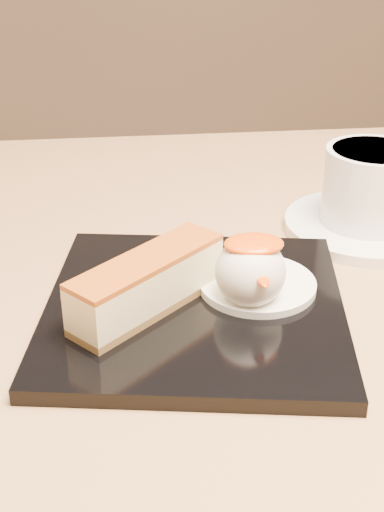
{
  "coord_description": "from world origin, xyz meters",
  "views": [
    {
      "loc": [
        -0.09,
        -0.47,
        1.01
      ],
      "look_at": [
        -0.04,
        -0.0,
        0.76
      ],
      "focal_mm": 50.0,
      "sensor_mm": 36.0,
      "label": 1
    }
  ],
  "objects": [
    {
      "name": "mango_sauce",
      "position": [
        0.01,
        -0.03,
        0.78
      ],
      "size": [
        0.04,
        0.03,
        0.01
      ],
      "primitive_type": "ellipsoid",
      "color": "#F44A07",
      "rests_on": "ice_cream_scoop"
    },
    {
      "name": "cheesecake",
      "position": [
        -0.07,
        -0.03,
        0.75
      ],
      "size": [
        0.12,
        0.11,
        0.04
      ],
      "rotation": [
        0.0,
        0.0,
        0.74
      ],
      "color": "brown",
      "rests_on": "dessert_plate"
    },
    {
      "name": "mint_sprig",
      "position": [
        -0.02,
        0.02,
        0.74
      ],
      "size": [
        0.04,
        0.03,
        0.0
      ],
      "color": "#2B853D",
      "rests_on": "cream_smear"
    },
    {
      "name": "dessert_plate",
      "position": [
        -0.04,
        -0.02,
        0.73
      ],
      "size": [
        0.25,
        0.25,
        0.01
      ],
      "primitive_type": "cube",
      "rotation": [
        0.0,
        0.0,
        -0.16
      ],
      "color": "black",
      "rests_on": "table"
    },
    {
      "name": "coffee_cup",
      "position": [
        0.14,
        0.1,
        0.77
      ],
      "size": [
        0.11,
        0.09,
        0.07
      ],
      "rotation": [
        0.0,
        0.0,
        -0.05
      ],
      "color": "white",
      "rests_on": "saucer"
    },
    {
      "name": "ice_cream_scoop",
      "position": [
        0.0,
        -0.03,
        0.76
      ],
      "size": [
        0.05,
        0.05,
        0.05
      ],
      "primitive_type": "sphere",
      "color": "white",
      "rests_on": "cream_smear"
    },
    {
      "name": "cream_smear",
      "position": [
        0.01,
        -0.01,
        0.73
      ],
      "size": [
        0.09,
        0.09,
        0.01
      ],
      "primitive_type": "cylinder",
      "color": "white",
      "rests_on": "dessert_plate"
    },
    {
      "name": "table",
      "position": [
        0.0,
        0.0,
        0.56
      ],
      "size": [
        0.8,
        0.8,
        0.72
      ],
      "color": "black",
      "rests_on": "ground"
    },
    {
      "name": "saucer",
      "position": [
        0.14,
        0.1,
        0.72
      ],
      "size": [
        0.15,
        0.15,
        0.01
      ],
      "primitive_type": "cylinder",
      "color": "white",
      "rests_on": "table"
    }
  ]
}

